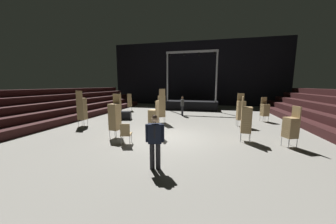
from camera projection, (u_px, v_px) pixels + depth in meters
ground_plane at (170, 138)px, 8.82m from camera, size 22.00×30.00×0.10m
arena_end_wall at (196, 74)px, 22.63m from camera, size 22.00×0.30×8.00m
bleacher_bank_left at (39, 107)px, 11.69m from camera, size 3.75×24.00×2.25m
stage_riser at (192, 104)px, 18.81m from camera, size 5.33×2.60×5.84m
man_with_tie at (155, 139)px, 5.32m from camera, size 0.57×0.32×1.69m
chair_stack_front_left at (241, 110)px, 11.00m from camera, size 0.48×0.48×2.05m
chair_stack_front_right at (154, 118)px, 8.93m from camera, size 0.45×0.45×1.79m
chair_stack_mid_left at (119, 104)px, 15.14m from camera, size 0.62×0.62×1.88m
chair_stack_mid_right at (115, 116)px, 8.55m from camera, size 0.50×0.50×2.14m
chair_stack_mid_centre at (130, 102)px, 17.76m from camera, size 0.59×0.59×1.71m
chair_stack_rear_left at (265, 109)px, 12.44m from camera, size 0.55×0.55×1.71m
chair_stack_rear_right at (82, 108)px, 11.07m from camera, size 0.49×0.49×2.22m
chair_stack_rear_centre at (246, 119)px, 8.04m from camera, size 0.49×0.49×2.05m
chair_stack_aisle_left at (291, 127)px, 7.29m from camera, size 0.57×0.57×1.71m
chair_stack_aisle_right at (162, 106)px, 12.05m from camera, size 0.59×0.59×2.31m
crew_worker_near_stage at (182, 105)px, 14.78m from camera, size 0.33×0.57×1.66m
equipment_road_case at (125, 115)px, 13.34m from camera, size 1.02×0.80×0.60m
loose_chair_near_man at (126, 133)px, 7.63m from camera, size 0.53×0.53×0.95m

